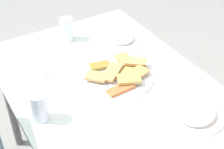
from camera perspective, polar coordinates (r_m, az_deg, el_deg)
dining_table at (r=1.52m, az=-0.71°, el=-3.50°), size 1.14×0.83×0.71m
pide_platter at (r=1.49m, az=1.24°, el=0.04°), size 0.31×0.32×0.04m
salad_plate_greens at (r=1.74m, az=1.47°, el=6.39°), size 0.24×0.24×0.06m
salad_plate_rice at (r=1.34m, az=13.96°, el=-6.13°), size 0.24×0.24×0.06m
soda_can at (r=1.29m, az=-12.44°, el=-5.47°), size 0.09×0.09×0.12m
drinking_glass at (r=1.75m, az=-7.89°, el=7.70°), size 0.07×0.07×0.12m
paper_napkin at (r=1.61m, az=-12.10°, el=1.81°), size 0.17×0.17×0.00m
fork at (r=1.61m, az=-11.53°, el=2.12°), size 0.20×0.03×0.00m
spoon at (r=1.60m, az=-12.72°, el=1.73°), size 0.19×0.04×0.00m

